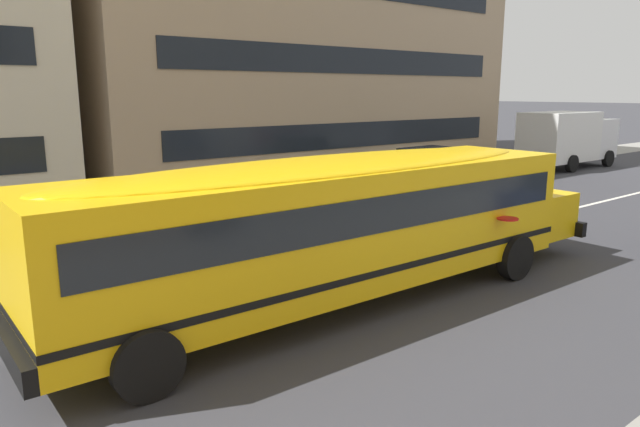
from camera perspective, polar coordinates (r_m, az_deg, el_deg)
The scene contains 7 objects.
ground_plane at distance 11.65m, azimuth -7.28°, elevation -7.32°, with size 400.00×400.00×0.00m, color #38383D.
sidewalk_far at distance 19.10m, azimuth -20.70°, elevation -0.40°, with size 120.00×3.00×0.01m, color gray.
lane_centreline at distance 11.65m, azimuth -7.28°, elevation -7.30°, with size 110.00×0.16×0.01m, color silver.
school_bus at distance 10.42m, azimuth 2.19°, elevation -0.37°, with size 12.10×3.00×2.70m.
parked_car_green_by_hydrant at distance 23.57m, azimuth 10.80°, elevation 4.43°, with size 3.95×1.97×1.64m.
box_truck at distance 32.06m, azimuth 23.08°, elevation 6.87°, with size 6.06×2.51×2.82m.
apartment_block_far_centre at distance 31.47m, azimuth -4.80°, elevation 19.94°, with size 21.66×12.83×16.50m.
Camera 1 is at (-5.72, -9.41, 3.81)m, focal length 32.65 mm.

